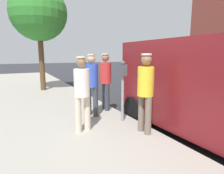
# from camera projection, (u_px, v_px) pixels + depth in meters

# --- Properties ---
(ground_plane) EXTENTS (80.00, 80.00, 0.00)m
(ground_plane) POSITION_uv_depth(u_px,v_px,m) (187.00, 129.00, 4.68)
(ground_plane) COLOR #2D2D33
(sidewalk_slab) EXTENTS (5.00, 32.00, 0.15)m
(sidewalk_slab) POSITION_uv_depth(u_px,v_px,m) (37.00, 163.00, 3.07)
(sidewalk_slab) COLOR #9E998E
(sidewalk_slab) RESTS_ON ground
(parking_meter_near) EXTENTS (0.14, 0.18, 1.52)m
(parking_meter_near) POSITION_uv_depth(u_px,v_px,m) (123.00, 81.00, 4.64)
(parking_meter_near) COLOR gray
(parking_meter_near) RESTS_ON sidewalk_slab
(pedestrian_in_red) EXTENTS (0.34, 0.36, 1.71)m
(pedestrian_in_red) POSITION_uv_depth(u_px,v_px,m) (106.00, 78.00, 5.63)
(pedestrian_in_red) COLOR #383D47
(pedestrian_in_red) RESTS_ON sidewalk_slab
(pedestrian_in_yellow) EXTENTS (0.34, 0.36, 1.69)m
(pedestrian_in_yellow) POSITION_uv_depth(u_px,v_px,m) (145.00, 88.00, 3.94)
(pedestrian_in_yellow) COLOR #726656
(pedestrian_in_yellow) RESTS_ON sidewalk_slab
(pedestrian_in_white) EXTENTS (0.36, 0.34, 1.63)m
(pedestrian_in_white) POSITION_uv_depth(u_px,v_px,m) (82.00, 89.00, 4.02)
(pedestrian_in_white) COLOR beige
(pedestrian_in_white) RESTS_ON sidewalk_slab
(pedestrian_in_blue) EXTENTS (0.34, 0.34, 1.69)m
(pedestrian_in_blue) POSITION_uv_depth(u_px,v_px,m) (92.00, 81.00, 5.07)
(pedestrian_in_blue) COLOR #383D47
(pedestrian_in_blue) RESTS_ON sidewalk_slab
(street_tree) EXTENTS (2.52, 2.52, 4.79)m
(street_tree) POSITION_uv_depth(u_px,v_px,m) (39.00, 13.00, 8.47)
(street_tree) COLOR brown
(street_tree) RESTS_ON sidewalk_slab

